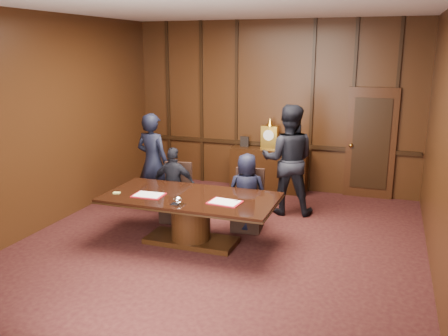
% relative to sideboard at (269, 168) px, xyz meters
% --- Properties ---
extents(room, '(7.00, 7.04, 3.50)m').
position_rel_sideboard_xyz_m(room, '(0.07, -3.12, 1.24)').
color(room, black).
rests_on(room, ground).
extents(sideboard, '(1.60, 0.45, 1.54)m').
position_rel_sideboard_xyz_m(sideboard, '(0.00, 0.00, 0.00)').
color(sideboard, black).
rests_on(sideboard, ground).
extents(conference_table, '(2.62, 1.32, 0.76)m').
position_rel_sideboard_xyz_m(conference_table, '(-0.44, -3.15, 0.02)').
color(conference_table, black).
rests_on(conference_table, ground).
extents(folder_left, '(0.47, 0.35, 0.02)m').
position_rel_sideboard_xyz_m(folder_left, '(-1.04, -3.34, 0.28)').
color(folder_left, maroon).
rests_on(folder_left, conference_table).
extents(folder_right, '(0.49, 0.38, 0.02)m').
position_rel_sideboard_xyz_m(folder_right, '(0.16, -3.29, 0.28)').
color(folder_right, maroon).
rests_on(folder_right, conference_table).
extents(inkstand, '(0.20, 0.14, 0.12)m').
position_rel_sideboard_xyz_m(inkstand, '(-0.44, -3.60, 0.33)').
color(inkstand, white).
rests_on(inkstand, conference_table).
extents(notepad, '(0.11, 0.09, 0.01)m').
position_rel_sideboard_xyz_m(notepad, '(-1.56, -3.40, 0.28)').
color(notepad, '#D0CC65').
rests_on(notepad, conference_table).
extents(chair_left, '(0.55, 0.55, 0.99)m').
position_rel_sideboard_xyz_m(chair_left, '(-1.09, -2.27, -0.19)').
color(chair_left, black).
rests_on(chair_left, ground).
extents(chair_right, '(0.53, 0.53, 0.99)m').
position_rel_sideboard_xyz_m(chair_right, '(0.21, -2.27, -0.19)').
color(chair_right, black).
rests_on(chair_right, ground).
extents(signatory_left, '(0.80, 0.41, 1.30)m').
position_rel_sideboard_xyz_m(signatory_left, '(-1.09, -2.35, 0.17)').
color(signatory_left, black).
rests_on(signatory_left, ground).
extents(signatory_right, '(0.72, 0.56, 1.29)m').
position_rel_sideboard_xyz_m(signatory_right, '(0.21, -2.35, 0.16)').
color(signatory_right, black).
rests_on(signatory_right, ground).
extents(witness_left, '(0.73, 0.54, 1.81)m').
position_rel_sideboard_xyz_m(witness_left, '(-1.71, -1.93, 0.42)').
color(witness_left, black).
rests_on(witness_left, ground).
extents(witness_right, '(1.07, 0.90, 1.98)m').
position_rel_sideboard_xyz_m(witness_right, '(0.66, -1.26, 0.50)').
color(witness_right, black).
rests_on(witness_right, ground).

